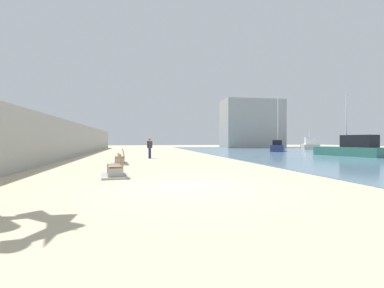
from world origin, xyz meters
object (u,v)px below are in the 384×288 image
bench_near (115,171)px  boat_far_left (310,145)px  boat_far_right (352,148)px  person_walking (150,147)px  boat_outer (278,147)px  bench_far (120,160)px

bench_near → boat_far_left: 44.37m
boat_far_right → person_walking: bearing=178.0°
boat_far_right → boat_far_left: bearing=65.9°
person_walking → boat_outer: (17.70, 11.78, -0.35)m
bench_far → person_walking: bearing=68.2°
boat_far_left → bench_far: bearing=-139.5°
boat_outer → boat_far_right: bearing=-85.1°
bench_far → boat_outer: 26.19m
bench_near → boat_far_left: bearing=47.0°
boat_far_right → bench_far: bearing=-167.4°
bench_near → boat_far_right: size_ratio=0.32×
bench_near → bench_far: bearing=91.3°
bench_near → boat_far_left: (30.24, 32.47, 0.52)m
boat_outer → person_walking: bearing=-146.3°
bench_near → bench_far: size_ratio=1.03×
bench_near → person_walking: (1.98, 11.85, 0.77)m
bench_far → boat_outer: boat_outer is taller
bench_near → boat_far_left: boat_far_left is taller
boat_far_left → boat_far_right: boat_far_right is taller
bench_near → person_walking: bearing=80.5°
boat_far_left → boat_outer: boat_outer is taller
bench_far → person_walking: size_ratio=1.26×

